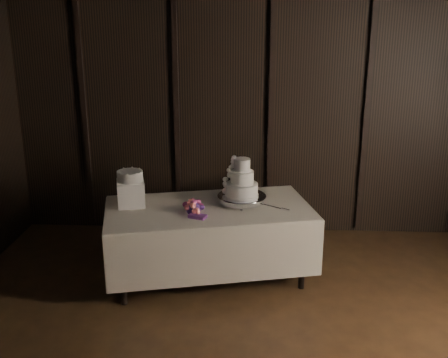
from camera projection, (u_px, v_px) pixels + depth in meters
The scene contains 8 objects.
room at pixel (294, 223), 2.75m from camera, with size 6.08×7.08×3.08m.
display_table at pixel (209, 239), 5.21m from camera, with size 2.17×1.46×0.76m.
cake_stand at pixel (242, 200), 5.17m from camera, with size 0.48×0.48×0.09m, color silver.
wedding_cake at pixel (239, 182), 5.10m from camera, with size 0.36×0.31×0.38m.
bouquet at pixel (194, 207), 4.93m from camera, with size 0.27×0.37×0.17m, color #E95F71, non-canonical shape.
box_pedestal at pixel (131, 193), 5.12m from camera, with size 0.26×0.26×0.25m, color white.
small_cake at pixel (130, 176), 5.07m from camera, with size 0.25×0.25×0.10m, color white.
cake_knife at pixel (269, 206), 5.12m from camera, with size 0.37×0.02×0.01m, color silver.
Camera 1 is at (-0.24, -2.57, 2.54)m, focal length 42.00 mm.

